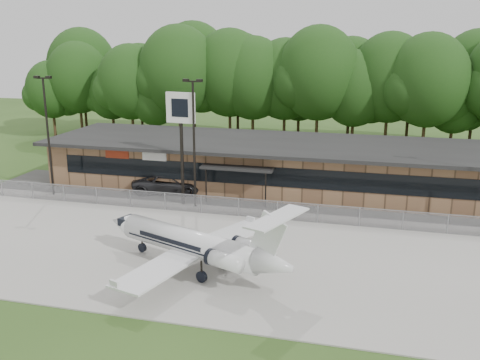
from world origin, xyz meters
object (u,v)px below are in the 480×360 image
(suv, at_px, (170,183))
(terminal, at_px, (274,164))
(pole_sign, at_px, (181,120))
(business_jet, at_px, (197,245))

(suv, bearing_deg, terminal, -74.98)
(terminal, xyz_separation_m, pole_sign, (-6.15, -7.15, 4.84))
(business_jet, distance_m, pole_sign, 14.04)
(suv, xyz_separation_m, pole_sign, (2.35, -2.96, 6.12))
(suv, height_order, pole_sign, pole_sign)
(business_jet, bearing_deg, pole_sign, 135.21)
(business_jet, relative_size, pole_sign, 1.47)
(business_jet, xyz_separation_m, suv, (-7.63, 14.81, -0.76))
(pole_sign, bearing_deg, terminal, 54.43)
(terminal, bearing_deg, pole_sign, -130.73)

